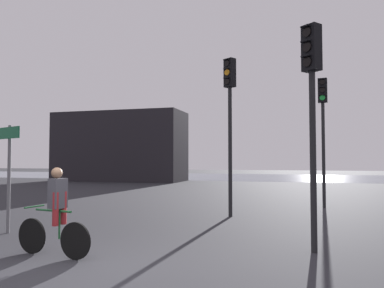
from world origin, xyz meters
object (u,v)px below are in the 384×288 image
distant_building (120,147)px  traffic_light_far_right (323,118)px  cyclist (56,211)px  direction_sign_post (8,162)px  traffic_light_near_right (312,93)px  traffic_light_center (230,107)px

distant_building → traffic_light_far_right: size_ratio=2.27×
cyclist → direction_sign_post: bearing=66.4°
traffic_light_near_right → traffic_light_center: bearing=-19.9°
traffic_light_center → direction_sign_post: size_ratio=1.90×
traffic_light_far_right → traffic_light_near_right: bearing=92.9°
traffic_light_near_right → cyclist: 5.30m
direction_sign_post → cyclist: bearing=169.7°
distant_building → direction_sign_post: size_ratio=4.19×
traffic_light_center → traffic_light_near_right: 4.62m
traffic_light_far_right → direction_sign_post: (-7.64, -7.11, -1.61)m
traffic_light_center → cyclist: 6.56m
distant_building → traffic_light_center: distant_building is taller
distant_building → traffic_light_far_right: 20.76m
distant_building → traffic_light_near_right: bearing=-55.0°
direction_sign_post → traffic_light_far_right: bearing=-115.0°
traffic_light_center → traffic_light_far_right: (2.94, 3.08, -0.10)m
distant_building → traffic_light_far_right: distant_building is taller
traffic_light_far_right → distant_building: bearing=-34.4°
direction_sign_post → traffic_light_near_right: bearing=-157.5°
traffic_light_center → cyclist: size_ratio=2.91×
traffic_light_center → traffic_light_far_right: traffic_light_center is taller
traffic_light_near_right → distant_building: bearing=-15.0°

